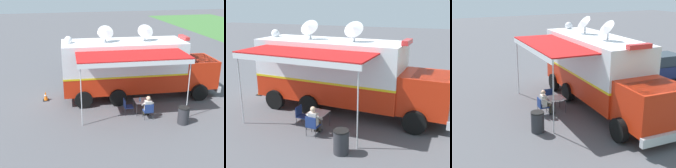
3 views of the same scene
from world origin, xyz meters
TOP-DOWN VIEW (x-y plane):
  - ground_plane at (0.00, 0.00)m, footprint 100.00×100.00m
  - lot_stripe at (-3.30, -0.32)m, footprint 0.40×4.80m
  - command_truck at (0.08, 0.75)m, footprint 5.19×9.62m
  - folding_table at (2.41, 0.43)m, footprint 0.85×0.85m
  - water_bottle at (2.48, 0.30)m, footprint 0.07×0.07m
  - folding_chair_at_table at (3.21, 0.53)m, footprint 0.51×0.51m
  - folding_chair_beside_table at (2.38, -0.42)m, footprint 0.51×0.51m
  - seated_responder at (3.03, 0.55)m, footprint 0.68×0.57m
  - trash_bin at (4.06, 2.10)m, footprint 0.57×0.57m
  - traffic_cone at (-0.45, -4.70)m, footprint 0.36×0.36m
  - car_behind_truck at (-6.14, -1.21)m, footprint 4.31×2.24m

SIDE VIEW (x-z plane):
  - ground_plane at x=0.00m, z-range 0.00..0.00m
  - lot_stripe at x=-3.30m, z-range 0.00..0.01m
  - traffic_cone at x=-0.45m, z-range -0.01..0.57m
  - trash_bin at x=4.06m, z-range 0.00..0.91m
  - folding_chair_at_table at x=3.21m, z-range 0.08..0.95m
  - folding_chair_beside_table at x=2.38m, z-range 0.08..0.95m
  - seated_responder at x=3.03m, z-range 0.03..1.28m
  - folding_table at x=2.41m, z-range 0.31..1.04m
  - water_bottle at x=2.48m, z-range 0.72..0.95m
  - car_behind_truck at x=-6.14m, z-range 0.00..1.76m
  - command_truck at x=0.08m, z-range -0.32..4.21m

